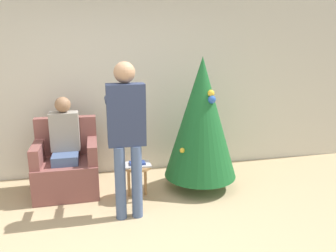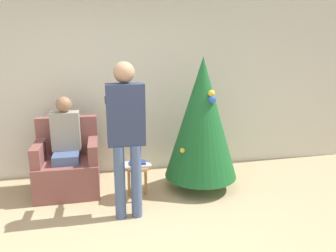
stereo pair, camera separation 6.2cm
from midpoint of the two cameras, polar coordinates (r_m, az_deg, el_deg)
name	(u,v)px [view 2 (the right image)]	position (r m, az deg, el deg)	size (l,w,h in m)	color
wall_back	(114,84)	(4.89, -9.01, 7.29)	(8.00, 0.06, 2.70)	beige
christmas_tree	(202,118)	(4.31, 6.32, 1.35)	(0.97, 0.97, 1.77)	brown
armchair	(68,166)	(4.55, -16.64, -6.74)	(0.80, 0.71, 0.96)	brown
person_seated	(66,141)	(4.42, -16.98, -2.54)	(0.36, 0.46, 1.26)	#475B84
person_standing	(126,127)	(3.56, -6.83, -0.12)	(0.42, 0.57, 1.74)	#475B84
side_stool	(138,171)	(4.18, -4.88, -7.82)	(0.36, 0.36, 0.44)	#A37547
laptop	(138,164)	(4.14, -4.91, -6.67)	(0.33, 0.23, 0.02)	silver
book	(137,163)	(4.14, -4.91, -6.39)	(0.20, 0.13, 0.02)	navy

